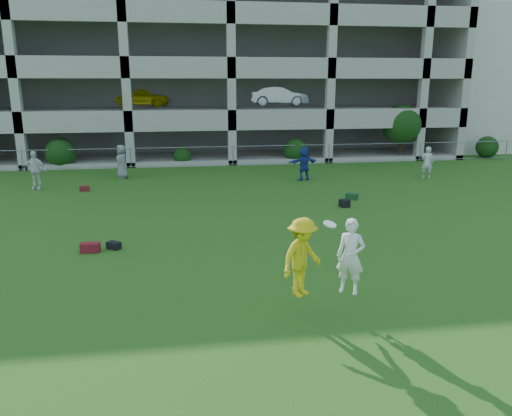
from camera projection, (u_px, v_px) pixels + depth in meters
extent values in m
plane|color=#235114|center=(316.00, 294.00, 11.92)|extent=(100.00, 100.00, 0.00)
cube|color=beige|center=(500.00, 81.00, 40.85)|extent=(16.00, 14.00, 10.00)
imported|color=white|center=(35.00, 170.00, 23.32)|extent=(1.12, 0.62, 1.80)
imported|color=gray|center=(122.00, 162.00, 25.93)|extent=(0.82, 1.00, 1.76)
imported|color=navy|center=(304.00, 164.00, 25.42)|extent=(1.68, 0.92, 1.73)
imported|color=silver|center=(427.00, 162.00, 25.97)|extent=(0.70, 0.57, 1.66)
cube|color=#5D1018|center=(90.00, 248.00, 14.80)|extent=(0.56, 0.32, 0.28)
cube|color=black|center=(114.00, 245.00, 15.08)|extent=(0.47, 0.44, 0.22)
cube|color=black|center=(344.00, 203.00, 20.13)|extent=(0.42, 0.42, 0.30)
cube|color=#581D0F|center=(85.00, 189.00, 23.04)|extent=(0.49, 0.35, 0.24)
cube|color=#143715|center=(352.00, 196.00, 21.44)|extent=(0.58, 0.52, 0.25)
imported|color=yellow|center=(302.00, 257.00, 10.57)|extent=(1.28, 1.18, 1.73)
imported|color=white|center=(351.00, 256.00, 10.50)|extent=(0.71, 0.64, 1.62)
cylinder|color=white|center=(330.00, 224.00, 10.15)|extent=(0.28, 0.27, 0.15)
cube|color=#9E998C|center=(215.00, 68.00, 41.83)|extent=(30.00, 0.50, 12.00)
cube|color=#9E998C|center=(1.00, 65.00, 33.23)|extent=(0.50, 14.00, 12.00)
cube|color=#9E998C|center=(417.00, 67.00, 37.49)|extent=(0.50, 14.00, 12.00)
cube|color=#9E998C|center=(223.00, 148.00, 36.80)|extent=(30.00, 14.00, 0.30)
cube|color=#9E998C|center=(222.00, 107.00, 36.06)|extent=(30.00, 14.00, 0.30)
cube|color=#9E998C|center=(221.00, 64.00, 35.32)|extent=(30.00, 14.00, 0.30)
cube|color=#9E998C|center=(221.00, 19.00, 34.58)|extent=(30.00, 14.00, 0.30)
cube|color=#9E998C|center=(232.00, 123.00, 29.64)|extent=(30.00, 0.30, 0.90)
cube|color=#9E998C|center=(231.00, 70.00, 28.91)|extent=(30.00, 0.30, 0.90)
cube|color=#9E998C|center=(231.00, 15.00, 28.17)|extent=(30.00, 0.30, 0.90)
cube|color=#9E998C|center=(12.00, 61.00, 27.16)|extent=(0.50, 0.50, 12.00)
cube|color=#9E998C|center=(125.00, 62.00, 28.02)|extent=(0.50, 0.50, 12.00)
cube|color=#9E998C|center=(231.00, 62.00, 28.89)|extent=(0.50, 0.50, 12.00)
cube|color=#9E998C|center=(331.00, 63.00, 29.76)|extent=(0.50, 0.50, 12.00)
cube|color=#9E998C|center=(425.00, 63.00, 30.63)|extent=(0.50, 0.50, 12.00)
cube|color=#605E59|center=(219.00, 67.00, 37.28)|extent=(29.00, 9.00, 11.60)
imported|color=#FFEB0D|center=(141.00, 96.00, 33.14)|extent=(4.06, 2.10, 1.32)
imported|color=silver|center=(279.00, 96.00, 34.49)|extent=(4.08, 1.62, 1.32)
cylinder|color=gray|center=(22.00, 160.00, 28.25)|extent=(0.06, 0.06, 1.20)
cylinder|color=gray|center=(131.00, 158.00, 29.11)|extent=(0.06, 0.06, 1.20)
cylinder|color=gray|center=(233.00, 156.00, 29.98)|extent=(0.06, 0.06, 1.20)
cylinder|color=gray|center=(329.00, 154.00, 30.85)|extent=(0.06, 0.06, 1.20)
cylinder|color=gray|center=(420.00, 152.00, 31.72)|extent=(0.06, 0.06, 1.20)
cylinder|color=gray|center=(506.00, 150.00, 32.58)|extent=(0.06, 0.06, 1.20)
cylinder|color=gray|center=(233.00, 146.00, 29.85)|extent=(36.00, 0.04, 0.04)
cylinder|color=gray|center=(233.00, 164.00, 30.11)|extent=(36.00, 0.04, 0.04)
sphere|color=#163D11|center=(61.00, 153.00, 29.04)|extent=(1.76, 1.76, 1.76)
sphere|color=#163D11|center=(182.00, 156.00, 30.13)|extent=(1.10, 1.10, 1.10)
sphere|color=#163D11|center=(295.00, 150.00, 31.09)|extent=(1.54, 1.54, 1.54)
cylinder|color=#382314|center=(400.00, 144.00, 32.24)|extent=(0.16, 0.16, 1.96)
sphere|color=#163D11|center=(402.00, 125.00, 31.93)|extent=(2.52, 2.52, 2.52)
sphere|color=#163D11|center=(487.00, 147.00, 32.99)|extent=(1.43, 1.43, 1.43)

